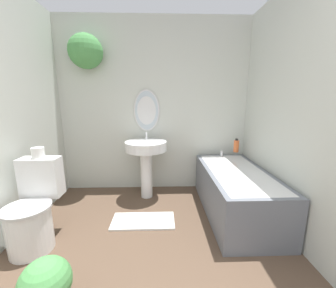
# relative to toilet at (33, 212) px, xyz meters

# --- Properties ---
(wall_back) EXTENTS (2.74, 0.43, 2.40)m
(wall_back) POSITION_rel_toilet_xyz_m (0.91, 1.24, 1.00)
(wall_back) COLOR silver
(wall_back) RESTS_ON ground_plane
(wall_right) EXTENTS (0.06, 2.92, 2.40)m
(wall_right) POSITION_rel_toilet_xyz_m (2.40, -0.16, 0.88)
(wall_right) COLOR silver
(wall_right) RESTS_ON ground_plane
(toilet) EXTENTS (0.39, 0.54, 0.77)m
(toilet) POSITION_rel_toilet_xyz_m (0.00, 0.00, 0.00)
(toilet) COLOR white
(toilet) RESTS_ON ground_plane
(pedestal_sink) EXTENTS (0.54, 0.54, 0.87)m
(pedestal_sink) POSITION_rel_toilet_xyz_m (0.95, 0.93, 0.27)
(pedestal_sink) COLOR white
(pedestal_sink) RESTS_ON ground_plane
(bathtub) EXTENTS (0.68, 1.42, 0.59)m
(bathtub) POSITION_rel_toilet_xyz_m (2.01, 0.48, -0.05)
(bathtub) COLOR slate
(bathtub) RESTS_ON ground_plane
(shampoo_bottle) EXTENTS (0.07, 0.07, 0.19)m
(shampoo_bottle) POSITION_rel_toilet_xyz_m (2.19, 1.04, 0.36)
(shampoo_bottle) COLOR #DB6633
(shampoo_bottle) RESTS_ON bathtub
(bath_mat) EXTENTS (0.68, 0.32, 0.02)m
(bath_mat) POSITION_rel_toilet_xyz_m (0.95, 0.32, -0.31)
(bath_mat) COLOR silver
(bath_mat) RESTS_ON ground_plane
(toilet_paper_roll) EXTENTS (0.11, 0.11, 0.10)m
(toilet_paper_roll) POSITION_rel_toilet_xyz_m (0.00, 0.18, 0.50)
(toilet_paper_roll) COLOR white
(toilet_paper_roll) RESTS_ON toilet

